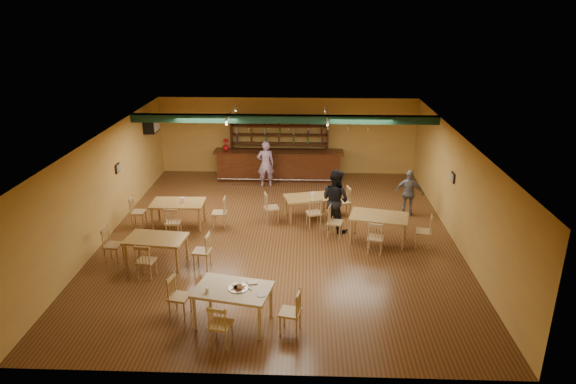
{
  "coord_description": "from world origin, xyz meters",
  "views": [
    {
      "loc": [
        0.75,
        -13.68,
        6.42
      ],
      "look_at": [
        0.22,
        0.6,
        1.15
      ],
      "focal_mm": 32.11,
      "sensor_mm": 36.0,
      "label": 1
    }
  ],
  "objects_px": {
    "dining_table_a": "(179,214)",
    "patron_bar": "(266,164)",
    "dining_table_b": "(308,208)",
    "dining_table_d": "(378,229)",
    "near_table": "(233,306)",
    "bar_counter": "(279,165)",
    "dining_table_c": "(157,251)",
    "patron_right_a": "(335,200)"
  },
  "relations": [
    {
      "from": "dining_table_a",
      "to": "patron_right_a",
      "type": "distance_m",
      "value": 4.75
    },
    {
      "from": "dining_table_a",
      "to": "dining_table_d",
      "type": "distance_m",
      "value": 5.97
    },
    {
      "from": "dining_table_a",
      "to": "near_table",
      "type": "distance_m",
      "value": 5.5
    },
    {
      "from": "dining_table_b",
      "to": "dining_table_d",
      "type": "bearing_deg",
      "value": -53.74
    },
    {
      "from": "near_table",
      "to": "patron_bar",
      "type": "height_order",
      "value": "patron_bar"
    },
    {
      "from": "bar_counter",
      "to": "dining_table_d",
      "type": "height_order",
      "value": "bar_counter"
    },
    {
      "from": "bar_counter",
      "to": "dining_table_d",
      "type": "distance_m",
      "value": 6.26
    },
    {
      "from": "near_table",
      "to": "dining_table_b",
      "type": "bearing_deg",
      "value": 86.47
    },
    {
      "from": "bar_counter",
      "to": "dining_table_c",
      "type": "bearing_deg",
      "value": -111.72
    },
    {
      "from": "dining_table_b",
      "to": "patron_bar",
      "type": "relative_size",
      "value": 0.84
    },
    {
      "from": "bar_counter",
      "to": "dining_table_a",
      "type": "xyz_separation_m",
      "value": [
        -2.79,
        -4.57,
        -0.17
      ]
    },
    {
      "from": "dining_table_b",
      "to": "near_table",
      "type": "bearing_deg",
      "value": -119.91
    },
    {
      "from": "patron_right_a",
      "to": "dining_table_d",
      "type": "bearing_deg",
      "value": -172.58
    },
    {
      "from": "bar_counter",
      "to": "near_table",
      "type": "xyz_separation_m",
      "value": [
        -0.44,
        -9.54,
        -0.15
      ]
    },
    {
      "from": "dining_table_b",
      "to": "dining_table_d",
      "type": "distance_m",
      "value": 2.57
    },
    {
      "from": "dining_table_a",
      "to": "bar_counter",
      "type": "bearing_deg",
      "value": 57.83
    },
    {
      "from": "dining_table_b",
      "to": "patron_bar",
      "type": "distance_m",
      "value": 3.39
    },
    {
      "from": "bar_counter",
      "to": "near_table",
      "type": "relative_size",
      "value": 3.14
    },
    {
      "from": "dining_table_a",
      "to": "near_table",
      "type": "xyz_separation_m",
      "value": [
        2.35,
        -4.97,
        0.03
      ]
    },
    {
      "from": "dining_table_d",
      "to": "patron_right_a",
      "type": "xyz_separation_m",
      "value": [
        -1.2,
        0.82,
        0.54
      ]
    },
    {
      "from": "near_table",
      "to": "patron_right_a",
      "type": "height_order",
      "value": "patron_right_a"
    },
    {
      "from": "patron_bar",
      "to": "patron_right_a",
      "type": "bearing_deg",
      "value": 112.75
    },
    {
      "from": "dining_table_b",
      "to": "dining_table_c",
      "type": "distance_m",
      "value": 5.05
    },
    {
      "from": "bar_counter",
      "to": "patron_bar",
      "type": "bearing_deg",
      "value": -117.74
    },
    {
      "from": "near_table",
      "to": "dining_table_a",
      "type": "bearing_deg",
      "value": 127.07
    },
    {
      "from": "dining_table_c",
      "to": "near_table",
      "type": "height_order",
      "value": "near_table"
    },
    {
      "from": "dining_table_a",
      "to": "patron_bar",
      "type": "xyz_separation_m",
      "value": [
        2.36,
        3.75,
        0.47
      ]
    },
    {
      "from": "dining_table_a",
      "to": "dining_table_c",
      "type": "bearing_deg",
      "value": -90.62
    },
    {
      "from": "near_table",
      "to": "patron_bar",
      "type": "distance_m",
      "value": 8.73
    },
    {
      "from": "near_table",
      "to": "dining_table_c",
      "type": "bearing_deg",
      "value": 144.3
    },
    {
      "from": "dining_table_a",
      "to": "dining_table_b",
      "type": "xyz_separation_m",
      "value": [
        3.92,
        0.78,
        -0.03
      ]
    },
    {
      "from": "dining_table_c",
      "to": "patron_bar",
      "type": "bearing_deg",
      "value": 75.24
    },
    {
      "from": "bar_counter",
      "to": "dining_table_c",
      "type": "xyz_separation_m",
      "value": [
        -2.78,
        -6.99,
        -0.19
      ]
    },
    {
      "from": "dining_table_d",
      "to": "patron_right_a",
      "type": "relative_size",
      "value": 0.85
    },
    {
      "from": "bar_counter",
      "to": "dining_table_b",
      "type": "height_order",
      "value": "bar_counter"
    },
    {
      "from": "dining_table_a",
      "to": "near_table",
      "type": "height_order",
      "value": "near_table"
    },
    {
      "from": "dining_table_b",
      "to": "dining_table_d",
      "type": "height_order",
      "value": "dining_table_d"
    },
    {
      "from": "dining_table_d",
      "to": "dining_table_b",
      "type": "bearing_deg",
      "value": 154.06
    },
    {
      "from": "bar_counter",
      "to": "patron_bar",
      "type": "height_order",
      "value": "patron_bar"
    },
    {
      "from": "dining_table_a",
      "to": "dining_table_b",
      "type": "height_order",
      "value": "dining_table_a"
    },
    {
      "from": "dining_table_d",
      "to": "patron_right_a",
      "type": "bearing_deg",
      "value": 158.65
    },
    {
      "from": "dining_table_a",
      "to": "near_table",
      "type": "relative_size",
      "value": 1.01
    }
  ]
}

